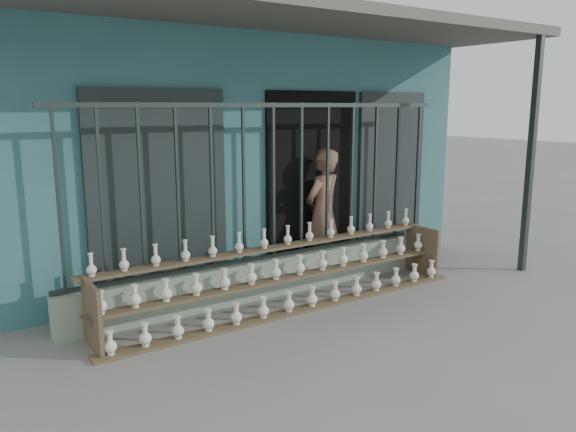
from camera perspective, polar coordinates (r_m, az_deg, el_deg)
ground at (r=5.79m, az=5.62°, el=-11.37°), size 60.00×60.00×0.00m
workshop_building at (r=9.04m, az=-11.52°, el=7.17°), size 7.40×6.60×3.21m
parapet_wall at (r=6.71m, az=-1.43°, el=-6.09°), size 5.00×0.20×0.45m
security_fence at (r=6.47m, az=-1.48°, el=3.46°), size 5.00×0.04×1.80m
shelf_rack at (r=6.30m, az=0.08°, el=-5.92°), size 4.50×0.68×0.85m
elderly_woman at (r=7.27m, az=3.54°, el=0.24°), size 0.71×0.58×1.68m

